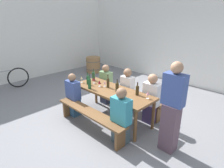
{
  "coord_description": "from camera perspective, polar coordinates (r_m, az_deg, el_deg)",
  "views": [
    {
      "loc": [
        2.85,
        -2.89,
        2.38
      ],
      "look_at": [
        0.0,
        0.0,
        0.9
      ],
      "focal_mm": 30.17,
      "sensor_mm": 36.0,
      "label": 1
    }
  ],
  "objects": [
    {
      "name": "parked_bicycle_0",
      "position": [
        7.21,
        -30.51,
        1.01
      ],
      "size": [
        0.25,
        1.73,
        0.9
      ],
      "rotation": [
        0.0,
        0.0,
        1.48
      ],
      "color": "black",
      "rests_on": "ground"
    },
    {
      "name": "seated_guest_far_2",
      "position": [
        4.4,
        11.78,
        -4.68
      ],
      "size": [
        0.38,
        0.24,
        1.18
      ],
      "rotation": [
        0.0,
        0.0,
        -1.57
      ],
      "color": "#443665",
      "rests_on": "ground"
    },
    {
      "name": "ground_plane",
      "position": [
        4.7,
        0.0,
        -10.35
      ],
      "size": [
        24.0,
        24.0,
        0.0
      ],
      "primitive_type": "plane",
      "color": "slate"
    },
    {
      "name": "bench_near",
      "position": [
        4.14,
        -6.69,
        -9.43
      ],
      "size": [
        1.96,
        0.3,
        0.45
      ],
      "color": "brown",
      "rests_on": "ground"
    },
    {
      "name": "wine_glass_0",
      "position": [
        4.9,
        -9.23,
        1.81
      ],
      "size": [
        0.06,
        0.06,
        0.17
      ],
      "color": "silver",
      "rests_on": "tasting_table"
    },
    {
      "name": "bench_far",
      "position": [
        4.99,
        5.48,
        -3.98
      ],
      "size": [
        1.96,
        0.3,
        0.45
      ],
      "color": "brown",
      "rests_on": "ground"
    },
    {
      "name": "tasting_table",
      "position": [
        4.4,
        0.0,
        -2.83
      ],
      "size": [
        2.06,
        0.75,
        0.75
      ],
      "color": "brown",
      "rests_on": "ground"
    },
    {
      "name": "wine_bottle_5",
      "position": [
        5.01,
        -5.62,
        2.41
      ],
      "size": [
        0.08,
        0.08,
        0.32
      ],
      "color": "#234C2D",
      "rests_on": "tasting_table"
    },
    {
      "name": "back_wall",
      "position": [
        7.25,
        21.72,
        12.5
      ],
      "size": [
        14.0,
        0.2,
        3.2
      ],
      "primitive_type": "cube",
      "color": "silver",
      "rests_on": "ground"
    },
    {
      "name": "wine_glass_3",
      "position": [
        3.96,
        10.84,
        -2.76
      ],
      "size": [
        0.07,
        0.07,
        0.17
      ],
      "color": "silver",
      "rests_on": "tasting_table"
    },
    {
      "name": "seated_guest_near_1",
      "position": [
        3.65,
        2.73,
        -10.13
      ],
      "size": [
        0.4,
        0.24,
        1.16
      ],
      "rotation": [
        0.0,
        0.0,
        1.57
      ],
      "color": "#3C4D51",
      "rests_on": "ground"
    },
    {
      "name": "wine_bottle_4",
      "position": [
        4.45,
        -6.83,
        0.18
      ],
      "size": [
        0.08,
        0.08,
        0.34
      ],
      "color": "#194723",
      "rests_on": "tasting_table"
    },
    {
      "name": "wine_glass_2",
      "position": [
        4.57,
        -2.23,
        0.4
      ],
      "size": [
        0.06,
        0.06,
        0.14
      ],
      "color": "silver",
      "rests_on": "tasting_table"
    },
    {
      "name": "wine_bottle_1",
      "position": [
        4.11,
        7.67,
        -1.88
      ],
      "size": [
        0.07,
        0.07,
        0.29
      ],
      "color": "#332814",
      "rests_on": "tasting_table"
    },
    {
      "name": "seated_guest_far_0",
      "position": [
        5.3,
        -1.86,
        -0.3
      ],
      "size": [
        0.35,
        0.24,
        1.13
      ],
      "rotation": [
        0.0,
        0.0,
        -1.57
      ],
      "color": "#2F3147",
      "rests_on": "ground"
    },
    {
      "name": "seated_guest_near_0",
      "position": [
        4.75,
        -11.63,
        -3.57
      ],
      "size": [
        0.39,
        0.24,
        1.09
      ],
      "rotation": [
        0.0,
        0.0,
        1.57
      ],
      "color": "navy",
      "rests_on": "ground"
    },
    {
      "name": "standing_host",
      "position": [
        3.49,
        17.66,
        -7.48
      ],
      "size": [
        0.38,
        0.24,
        1.69
      ],
      "rotation": [
        0.0,
        0.0,
        3.14
      ],
      "color": "#56404D",
      "rests_on": "ground"
    },
    {
      "name": "seated_guest_far_1",
      "position": [
        4.79,
        4.59,
        -2.25
      ],
      "size": [
        0.32,
        0.24,
        1.17
      ],
      "rotation": [
        0.0,
        0.0,
        -1.57
      ],
      "color": "#583058",
      "rests_on": "ground"
    },
    {
      "name": "wine_glass_1",
      "position": [
        4.57,
        -3.83,
        0.54
      ],
      "size": [
        0.07,
        0.07,
        0.15
      ],
      "color": "silver",
      "rests_on": "tasting_table"
    },
    {
      "name": "wine_bottle_0",
      "position": [
        4.24,
        1.58,
        -0.94
      ],
      "size": [
        0.08,
        0.08,
        0.3
      ],
      "color": "#332814",
      "rests_on": "tasting_table"
    },
    {
      "name": "wine_bottle_3",
      "position": [
        4.75,
        -7.36,
        1.23
      ],
      "size": [
        0.07,
        0.07,
        0.31
      ],
      "color": "#194723",
      "rests_on": "tasting_table"
    },
    {
      "name": "wine_glass_4",
      "position": [
        4.8,
        -5.56,
        1.45
      ],
      "size": [
        0.07,
        0.07,
        0.15
      ],
      "color": "silver",
      "rests_on": "tasting_table"
    },
    {
      "name": "wine_barrel",
      "position": [
        8.38,
        -5.7,
        5.86
      ],
      "size": [
        0.64,
        0.64,
        0.68
      ],
      "color": "#9E7247",
      "rests_on": "ground"
    },
    {
      "name": "wine_bottle_2",
      "position": [
        4.49,
        -1.21,
        0.35
      ],
      "size": [
        0.07,
        0.07,
        0.33
      ],
      "color": "#332814",
      "rests_on": "tasting_table"
    },
    {
      "name": "side_wall",
      "position": [
        8.05,
        -24.78,
        12.71
      ],
      "size": [
        0.2,
        7.86,
        3.2
      ],
      "primitive_type": "cube",
      "color": "silver",
      "rests_on": "ground"
    }
  ]
}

